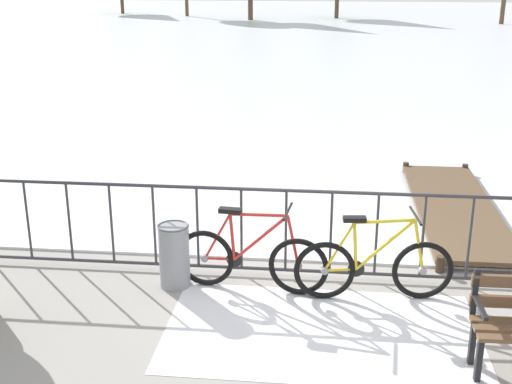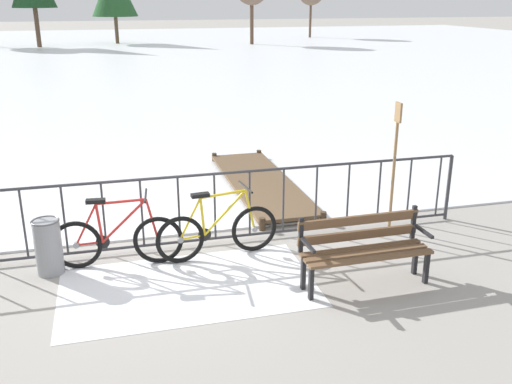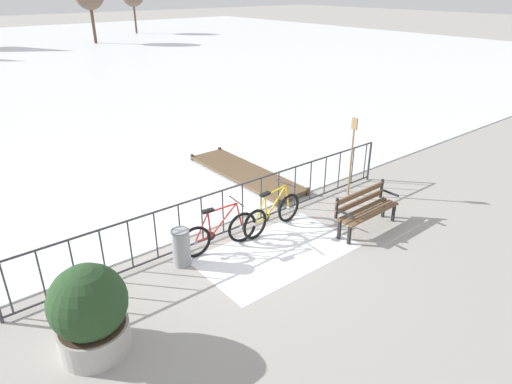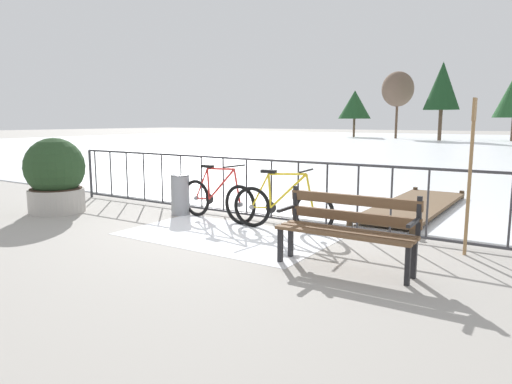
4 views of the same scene
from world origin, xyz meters
The scene contains 10 objects.
ground_plane centered at (0.00, 0.00, 0.00)m, with size 160.00×160.00×0.00m, color #9E9991.
frozen_pond centered at (0.00, 28.40, 0.01)m, with size 80.00×56.00×0.03m, color white.
snow_patch centered at (0.18, -1.20, 0.00)m, with size 3.09×1.80×0.01m, color white.
railing_fence centered at (0.00, 0.00, 0.56)m, with size 9.06×0.06×1.07m.
bicycle_near_railing centered at (-0.61, -0.37, 0.37)m, with size 1.71×0.52×0.97m.
bicycle_second centered at (0.71, -0.44, 0.37)m, with size 1.71×0.52×0.97m.
park_bench centered at (2.29, -1.63, 0.51)m, with size 1.61×0.51×0.89m.
trash_bin centered at (-1.47, -0.37, 0.37)m, with size 0.35×0.35×0.73m.
oar_upright centered at (3.35, -0.30, 1.14)m, with size 0.04×0.16×1.98m.
wooden_dock centered at (2.04, 2.24, 0.12)m, with size 1.10×3.98×0.20m.
Camera 2 is at (-0.60, -7.45, 3.39)m, focal length 40.04 mm.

